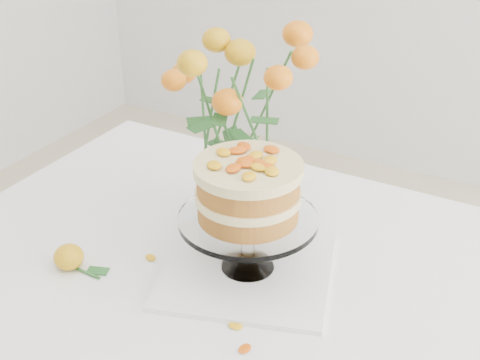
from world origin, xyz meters
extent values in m
cube|color=tan|center=(0.00, 0.00, 0.73)|extent=(1.40, 0.90, 0.04)
cylinder|color=tan|center=(-0.62, 0.37, 0.35)|extent=(0.06, 0.06, 0.71)
cube|color=white|center=(0.00, 0.00, 0.75)|extent=(1.42, 0.92, 0.01)
cube|color=white|center=(0.00, 0.46, 0.65)|extent=(1.42, 0.01, 0.20)
cube|color=white|center=(-0.71, 0.00, 0.65)|extent=(0.01, 0.92, 0.20)
cube|color=white|center=(-0.08, 0.01, 0.76)|extent=(0.39, 0.39, 0.01)
cylinder|color=white|center=(-0.08, 0.01, 0.82)|extent=(0.03, 0.03, 0.08)
cylinder|color=white|center=(-0.08, 0.01, 0.87)|extent=(0.25, 0.25, 0.01)
cylinder|color=#AD5B27|center=(-0.08, 0.01, 0.89)|extent=(0.20, 0.20, 0.04)
cylinder|color=beige|center=(-0.08, 0.01, 0.92)|extent=(0.21, 0.21, 0.02)
cylinder|color=#AD5B27|center=(-0.08, 0.01, 0.95)|extent=(0.20, 0.20, 0.04)
cylinder|color=beige|center=(-0.08, 0.01, 0.97)|extent=(0.22, 0.22, 0.02)
cylinder|color=white|center=(-0.20, 0.17, 0.76)|extent=(0.07, 0.07, 0.01)
cylinder|color=white|center=(-0.20, 0.17, 0.81)|extent=(0.09, 0.09, 0.10)
ellipsoid|color=gold|center=(-0.38, -0.15, 0.78)|extent=(0.06, 0.06, 0.05)
cylinder|color=#295C25|center=(-0.34, -0.15, 0.76)|extent=(0.07, 0.01, 0.01)
ellipsoid|color=#EAA40E|center=(-0.12, -0.10, 0.76)|extent=(0.03, 0.02, 0.00)
ellipsoid|color=#EAA40E|center=(-0.02, -0.14, 0.76)|extent=(0.03, 0.02, 0.00)
ellipsoid|color=#EAA40E|center=(0.02, -0.18, 0.76)|extent=(0.03, 0.02, 0.00)
ellipsoid|color=#EAA40E|center=(-0.26, -0.05, 0.76)|extent=(0.03, 0.02, 0.00)
camera|label=1|loc=(0.41, -0.89, 1.51)|focal=50.00mm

